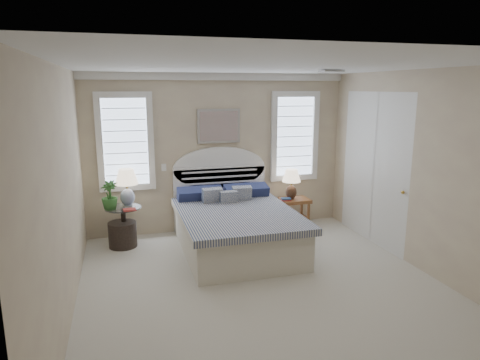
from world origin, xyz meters
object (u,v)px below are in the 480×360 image
(bed, at_px, (235,224))
(lamp_left, at_px, (127,183))
(side_table_left, at_px, (124,222))
(nightstand_right, at_px, (295,206))
(lamp_right, at_px, (291,181))
(floor_pot, at_px, (123,234))

(bed, xyz_separation_m, lamp_left, (-1.57, 0.70, 0.60))
(side_table_left, bearing_deg, lamp_left, 52.41)
(lamp_left, bearing_deg, nightstand_right, -0.08)
(bed, distance_m, lamp_right, 1.51)
(bed, bearing_deg, lamp_left, 156.07)
(lamp_left, bearing_deg, bed, -23.93)
(floor_pot, bearing_deg, side_table_left, 57.70)
(bed, relative_size, lamp_right, 4.28)
(bed, bearing_deg, side_table_left, 160.26)
(floor_pot, height_order, lamp_right, lamp_right)
(bed, distance_m, lamp_left, 1.82)
(nightstand_right, height_order, floor_pot, nightstand_right)
(nightstand_right, bearing_deg, lamp_left, 179.92)
(bed, height_order, floor_pot, bed)
(nightstand_right, bearing_deg, side_table_left, -178.06)
(side_table_left, relative_size, floor_pot, 1.44)
(lamp_left, bearing_deg, side_table_left, -127.59)
(bed, xyz_separation_m, floor_pot, (-1.68, 0.55, -0.19))
(floor_pot, bearing_deg, lamp_left, 53.94)
(nightstand_right, distance_m, lamp_left, 2.93)
(nightstand_right, bearing_deg, floor_pot, -177.20)
(side_table_left, height_order, lamp_left, lamp_left)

